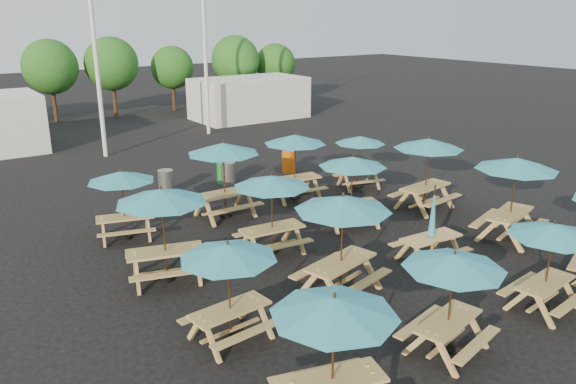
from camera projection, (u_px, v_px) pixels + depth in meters
ground at (316, 239)px, 16.97m from camera, size 120.00×120.00×0.00m
picnic_unit_0 at (334, 313)px, 8.88m from camera, size 2.58×2.58×2.27m
picnic_unit_1 at (228, 257)px, 11.18m from camera, size 2.20×2.20×2.16m
picnic_unit_2 at (162, 201)px, 13.72m from camera, size 2.82×2.82×2.45m
picnic_unit_3 at (121, 180)px, 16.47m from camera, size 2.44×2.44×2.12m
picnic_unit_4 at (454, 267)px, 10.75m from camera, size 2.39×2.39×2.15m
picnic_unit_5 at (343, 209)px, 13.08m from camera, size 2.80×2.80×2.48m
picnic_unit_6 at (272, 185)px, 15.41m from camera, size 2.32×2.32×2.30m
picnic_unit_7 at (223, 152)px, 18.17m from camera, size 2.40×2.40×2.55m
picnic_unit_8 at (553, 235)px, 12.37m from camera, size 2.19×2.19×2.12m
picnic_unit_9 at (432, 231)px, 15.16m from camera, size 1.81×1.60×2.21m
picnic_unit_10 at (352, 165)px, 17.45m from camera, size 2.64×2.64×2.30m
picnic_unit_11 at (295, 143)px, 20.09m from camera, size 2.50×2.50×2.41m
picnic_unit_13 at (516, 168)px, 16.31m from camera, size 2.96×2.96×2.55m
picnic_unit_14 at (428, 148)px, 18.96m from camera, size 2.63×2.63×2.52m
picnic_unit_15 at (360, 143)px, 21.46m from camera, size 2.36×2.36×2.07m
waste_bin_0 at (166, 182)px, 21.11m from camera, size 0.57×0.57×0.92m
waste_bin_1 at (224, 172)px, 22.49m from camera, size 0.57×0.57×0.92m
waste_bin_2 at (228, 174)px, 22.22m from camera, size 0.57×0.57×0.92m
waste_bin_3 at (289, 162)px, 24.02m from camera, size 0.57×0.57×0.92m
mast_0 at (93, 26)px, 25.06m from camera, size 0.20×0.20×12.00m
mast_1 at (204, 24)px, 30.15m from camera, size 0.20×0.20×12.00m
event_tent_1 at (249, 98)px, 36.36m from camera, size 7.00×4.00×2.60m
tree_3 at (50, 67)px, 34.39m from camera, size 3.36×3.36×5.09m
tree_4 at (111, 64)px, 35.99m from camera, size 3.41×3.41×5.17m
tree_5 at (172, 68)px, 38.80m from camera, size 2.94×2.94×4.45m
tree_6 at (235, 60)px, 39.44m from camera, size 3.38×3.38×5.13m
tree_7 at (275, 64)px, 41.42m from camera, size 2.95×2.95×4.48m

